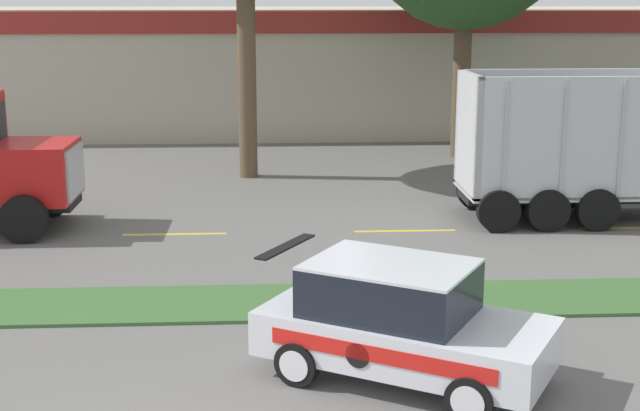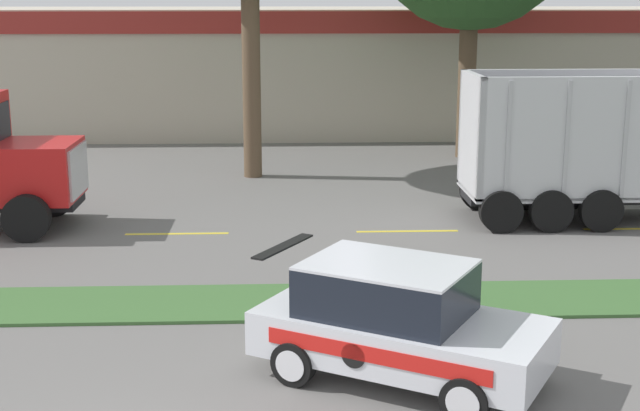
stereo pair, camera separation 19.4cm
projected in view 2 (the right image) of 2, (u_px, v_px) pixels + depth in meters
grass_verge at (189, 304)px, 15.93m from camera, size 120.00×1.94×0.06m
centre_line_4 at (177, 234)px, 20.74m from camera, size 2.40×0.14×0.01m
centre_line_5 at (407, 231)px, 20.96m from camera, size 2.40×0.14×0.01m
centre_line_6 at (633, 229)px, 21.18m from camera, size 2.40×0.14×0.01m
rally_car at (396, 321)px, 12.70m from camera, size 4.49×3.70×1.75m
store_building_backdrop at (261, 66)px, 38.85m from camera, size 39.36×12.10×4.92m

